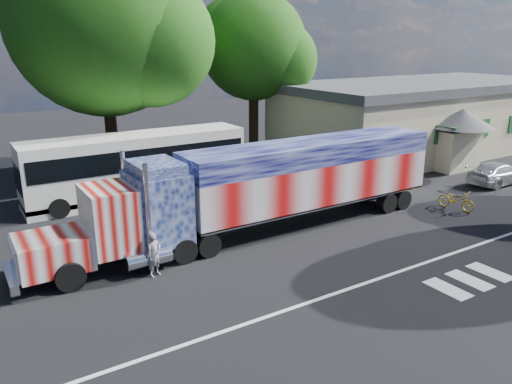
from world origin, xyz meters
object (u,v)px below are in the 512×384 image
bicycle (456,200)px  tree_n_mid (106,23)px  coach_bus (138,165)px  semi_truck (268,186)px  tree_ne_a (255,47)px  woman (154,254)px  parked_car (498,173)px

bicycle → tree_n_mid: (-12.37, 14.98, 8.57)m
coach_bus → bicycle: 16.46m
semi_truck → coach_bus: (-3.06, 7.92, -0.34)m
tree_ne_a → woman: bearing=-132.5°
bicycle → tree_n_mid: bearing=119.4°
semi_truck → parked_car: size_ratio=4.37×
semi_truck → bicycle: bearing=-15.0°
coach_bus → tree_ne_a: bearing=27.1°
woman → semi_truck: bearing=-7.8°
woman → tree_ne_a: bearing=25.5°
woman → tree_n_mid: bearing=55.7°
coach_bus → tree_n_mid: tree_n_mid is taller
parked_car → tree_ne_a: bearing=27.3°
bicycle → parked_car: bearing=5.4°
semi_truck → bicycle: size_ratio=10.12×
semi_truck → tree_n_mid: size_ratio=1.33×
coach_bus → tree_n_mid: size_ratio=0.81×
coach_bus → woman: size_ratio=7.10×
tree_n_mid → tree_ne_a: 10.84m
woman → tree_ne_a: tree_ne_a is taller
coach_bus → parked_car: bearing=-25.3°
parked_car → tree_ne_a: tree_ne_a is taller
coach_bus → tree_ne_a: size_ratio=1.02×
parked_car → tree_n_mid: tree_n_mid is taller
tree_n_mid → tree_ne_a: size_ratio=1.26×
semi_truck → bicycle: 10.03m
woman → tree_ne_a: 21.45m
coach_bus → tree_n_mid: bearing=86.9°
coach_bus → bicycle: coach_bus is taller
parked_car → bicycle: 6.29m
semi_truck → woman: bearing=-165.8°
tree_ne_a → parked_car: bearing=-61.8°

